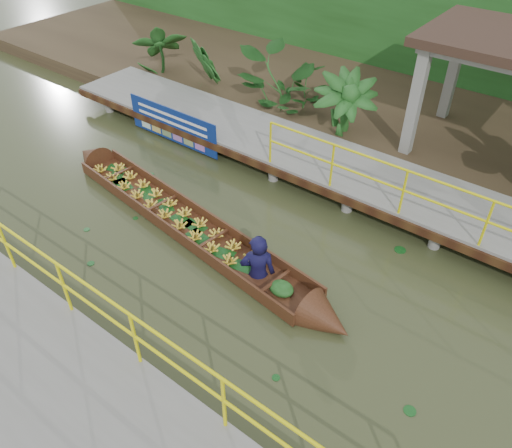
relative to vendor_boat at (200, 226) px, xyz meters
The scene contains 8 objects.
ground 0.97m from the vendor_boat, ahead, with size 80.00×80.00×0.00m, color #2B3219.
land_strip 7.51m from the vendor_boat, 82.96° to the left, with size 30.00×8.00×0.45m, color #2F2317.
far_dock 3.51m from the vendor_boat, 74.47° to the left, with size 16.00×2.06×1.66m.
near_dock 4.66m from the vendor_boat, 65.67° to the right, with size 18.00×2.40×1.73m.
foliage_backdrop 10.14m from the vendor_boat, 84.72° to the left, with size 30.00×0.80×4.00m, color #1A4215.
vendor_boat is the anchor object (origin of this frame).
blue_banner 4.01m from the vendor_boat, 142.55° to the left, with size 3.03×0.04×0.95m.
tropical_plants 5.33m from the vendor_boat, 88.83° to the left, with size 14.22×1.22×1.53m.
Camera 1 is at (4.77, -5.48, 6.66)m, focal length 35.00 mm.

